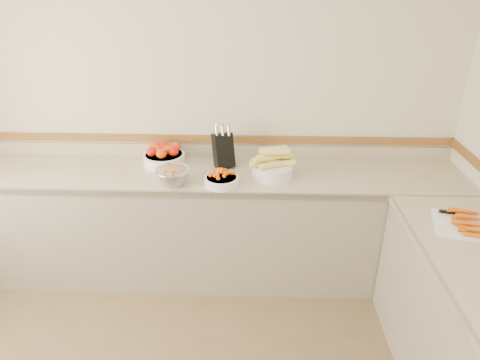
{
  "coord_description": "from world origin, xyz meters",
  "views": [
    {
      "loc": [
        0.44,
        -1.2,
        2.25
      ],
      "look_at": [
        0.35,
        1.35,
        1.0
      ],
      "focal_mm": 32.0,
      "sensor_mm": 36.0,
      "label": 1
    }
  ],
  "objects_px": {
    "tomato_bowl": "(164,155)",
    "rhubarb_bowl": "(173,175)",
    "cutting_board": "(471,224)",
    "corn_bowl": "(272,166)",
    "cherry_tomato_bowl": "(222,179)",
    "knife_block": "(223,149)"
  },
  "relations": [
    {
      "from": "knife_block",
      "to": "tomato_bowl",
      "type": "relative_size",
      "value": 1.05
    },
    {
      "from": "knife_block",
      "to": "tomato_bowl",
      "type": "distance_m",
      "value": 0.47
    },
    {
      "from": "cutting_board",
      "to": "knife_block",
      "type": "bearing_deg",
      "value": 151.44
    },
    {
      "from": "knife_block",
      "to": "rhubarb_bowl",
      "type": "height_order",
      "value": "knife_block"
    },
    {
      "from": "knife_block",
      "to": "tomato_bowl",
      "type": "xyz_separation_m",
      "value": [
        -0.46,
        0.02,
        -0.06
      ]
    },
    {
      "from": "tomato_bowl",
      "to": "cherry_tomato_bowl",
      "type": "relative_size",
      "value": 1.33
    },
    {
      "from": "corn_bowl",
      "to": "cutting_board",
      "type": "height_order",
      "value": "corn_bowl"
    },
    {
      "from": "tomato_bowl",
      "to": "rhubarb_bowl",
      "type": "bearing_deg",
      "value": -68.76
    },
    {
      "from": "corn_bowl",
      "to": "cherry_tomato_bowl",
      "type": "bearing_deg",
      "value": -156.44
    },
    {
      "from": "cutting_board",
      "to": "tomato_bowl",
      "type": "bearing_deg",
      "value": 156.92
    },
    {
      "from": "cherry_tomato_bowl",
      "to": "cutting_board",
      "type": "bearing_deg",
      "value": -18.17
    },
    {
      "from": "cherry_tomato_bowl",
      "to": "corn_bowl",
      "type": "distance_m",
      "value": 0.39
    },
    {
      "from": "knife_block",
      "to": "cherry_tomato_bowl",
      "type": "distance_m",
      "value": 0.34
    },
    {
      "from": "rhubarb_bowl",
      "to": "cutting_board",
      "type": "height_order",
      "value": "rhubarb_bowl"
    },
    {
      "from": "tomato_bowl",
      "to": "cutting_board",
      "type": "xyz_separation_m",
      "value": [
        1.97,
        -0.84,
        -0.06
      ]
    },
    {
      "from": "cherry_tomato_bowl",
      "to": "cutting_board",
      "type": "distance_m",
      "value": 1.58
    },
    {
      "from": "cutting_board",
      "to": "rhubarb_bowl",
      "type": "bearing_deg",
      "value": 164.99
    },
    {
      "from": "rhubarb_bowl",
      "to": "cutting_board",
      "type": "bearing_deg",
      "value": -15.01
    },
    {
      "from": "corn_bowl",
      "to": "rhubarb_bowl",
      "type": "distance_m",
      "value": 0.71
    },
    {
      "from": "corn_bowl",
      "to": "rhubarb_bowl",
      "type": "xyz_separation_m",
      "value": [
        -0.69,
        -0.16,
        -0.01
      ]
    },
    {
      "from": "tomato_bowl",
      "to": "rhubarb_bowl",
      "type": "height_order",
      "value": "tomato_bowl"
    },
    {
      "from": "cherry_tomato_bowl",
      "to": "cutting_board",
      "type": "xyz_separation_m",
      "value": [
        1.5,
        -0.49,
        -0.03
      ]
    }
  ]
}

